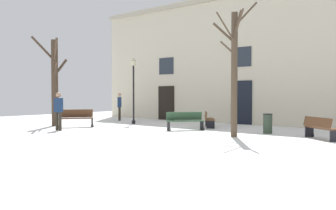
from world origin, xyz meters
TOP-DOWN VIEW (x-y plane):
  - ground_plane at (0.00, 0.00)m, footprint 35.56×35.56m
  - building_facade at (0.00, 8.77)m, footprint 22.23×0.60m
  - tree_foreground at (2.53, 2.85)m, footprint 1.88×2.04m
  - tree_near_facade at (-7.61, 1.19)m, footprint 1.94×1.69m
  - streetlamp at (-5.14, 4.87)m, footprint 0.30×0.30m
  - litter_bin at (3.13, 4.89)m, footprint 0.42×0.42m
  - bench_facing_shops at (-0.58, 3.75)m, footprint 1.53×1.68m
  - bench_by_litter_bin at (5.53, 4.22)m, footprint 1.56×1.37m
  - bench_near_center_tree at (-5.97, 1.39)m, footprint 1.41×1.73m
  - bench_far_corner at (-0.53, 5.82)m, footprint 1.34×1.63m
  - person_strolling at (-7.64, 6.10)m, footprint 0.41×0.43m
  - person_by_shop_door at (-5.19, -0.20)m, footprint 0.43×0.34m

SIDE VIEW (x-z plane):
  - ground_plane at x=0.00m, z-range 0.00..0.00m
  - bench_far_corner at x=-0.53m, z-range 0.01..0.84m
  - litter_bin at x=3.13m, z-range 0.00..0.88m
  - bench_by_litter_bin at x=5.53m, z-range 0.02..0.88m
  - bench_facing_shops at x=-0.58m, z-range 0.02..0.90m
  - bench_near_center_tree at x=-5.97m, z-range 0.02..0.96m
  - person_strolling at x=-7.64m, z-range 0.11..1.95m
  - person_by_shop_door at x=-5.19m, z-range 0.12..1.95m
  - streetlamp at x=-5.14m, z-range 0.43..4.28m
  - tree_near_facade at x=-7.61m, z-range 0.08..5.00m
  - tree_foreground at x=2.53m, z-range 0.04..5.55m
  - building_facade at x=0.00m, z-range 0.05..7.85m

